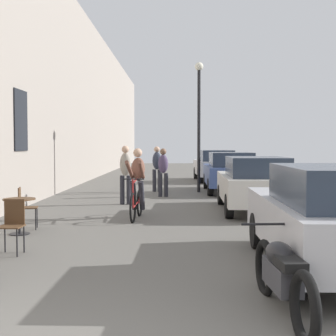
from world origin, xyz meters
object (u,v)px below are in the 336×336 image
Objects in this scene: cafe_chair_far_toward_street at (25,205)px; parked_car_third at (230,171)px; cafe_table_far at (19,208)px; parked_car_fourth at (215,165)px; pedestrian_near at (125,171)px; pedestrian_far at (157,166)px; pedestrian_mid at (163,170)px; parked_motorcycle at (282,276)px; parked_car_nearest at (331,216)px; cafe_chair_mid_toward_street at (12,222)px; street_lamp at (199,110)px; parked_car_second at (254,183)px; cyclist_on_bicycle at (137,185)px.

parked_car_third reaches higher than cafe_chair_far_toward_street.
parked_car_fourth is at bearing 70.43° from cafe_table_far.
pedestrian_far is (0.79, 4.01, -0.02)m from pedestrian_near.
cafe_chair_far_toward_street is 0.53× the size of pedestrian_mid.
pedestrian_far is at bearing 97.80° from parked_motorcycle.
parked_car_nearest reaches higher than cafe_table_far.
parked_motorcycle is at bearing -36.03° from cafe_chair_mid_toward_street.
parked_motorcycle is at bearing -88.97° from street_lamp.
pedestrian_mid is 4.48m from parked_car_second.
cafe_chair_far_toward_street reaches higher than cafe_table_far.
pedestrian_mid is at bearing 75.52° from cafe_chair_mid_toward_street.
street_lamp reaches higher than parked_car_nearest.
cafe_table_far is at bearing -82.72° from cafe_chair_far_toward_street.
pedestrian_near is (1.19, 6.61, 0.48)m from cafe_chair_mid_toward_street.
cafe_chair_mid_toward_street is at bearing -104.48° from pedestrian_mid.
cafe_chair_mid_toward_street is 16.73m from parked_car_fourth.
parked_car_fourth is at bearing 79.16° from street_lamp.
parked_motorcycle reaches higher than cafe_table_far.
parked_car_third is (2.77, -0.21, -0.19)m from pedestrian_far.
cafe_table_far is 0.16× the size of parked_car_fourth.
cafe_table_far is 6.26m from parked_car_second.
parked_car_third is (3.00, 6.53, -0.02)m from cyclist_on_bicycle.
parked_car_fourth is 18.86m from parked_motorcycle.
pedestrian_mid is 0.40× the size of parked_car_second.
pedestrian_mid is 7.67m from parked_car_fourth.
cafe_chair_far_toward_street is at bearing 97.28° from cafe_table_far.
cafe_chair_mid_toward_street is 0.41× the size of parked_motorcycle.
cafe_chair_mid_toward_street is 11.31m from street_lamp.
cafe_chair_far_toward_street is at bearing -116.76° from street_lamp.
street_lamp is (1.83, 6.53, 2.30)m from cyclist_on_bicycle.
cafe_chair_mid_toward_street is 5.00m from parked_car_nearest.
cafe_chair_mid_toward_street and cafe_chair_far_toward_street have the same top height.
parked_car_third is 5.65m from parked_car_fourth.
pedestrian_mid reaches higher than cafe_chair_far_toward_street.
parked_car_second is at bearing 32.85° from cafe_table_far.
parked_car_second is (5.25, 3.39, 0.25)m from cafe_table_far.
street_lamp is (3.58, 10.42, 2.59)m from cafe_chair_mid_toward_street.
pedestrian_near reaches higher than parked_car_nearest.
pedestrian_far is 12.02m from parked_car_nearest.
pedestrian_far is 0.41× the size of parked_car_third.
parked_car_second is (2.54, -3.68, -0.18)m from pedestrian_mid.
pedestrian_far is at bearing 78.80° from pedestrian_near.
cafe_chair_far_toward_street is 0.41× the size of parked_motorcycle.
cyclist_on_bicycle reaches higher than pedestrian_mid.
pedestrian_far is at bearing 175.71° from parked_car_third.
pedestrian_far is (2.42, 8.91, 0.46)m from cafe_table_far.
pedestrian_far reaches higher than parked_car_fourth.
parked_motorcycle is (1.84, -13.40, -0.58)m from pedestrian_far.
parked_car_second is (-0.07, 6.14, -0.02)m from parked_car_nearest.
parked_car_nearest is 0.97× the size of parked_car_fourth.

